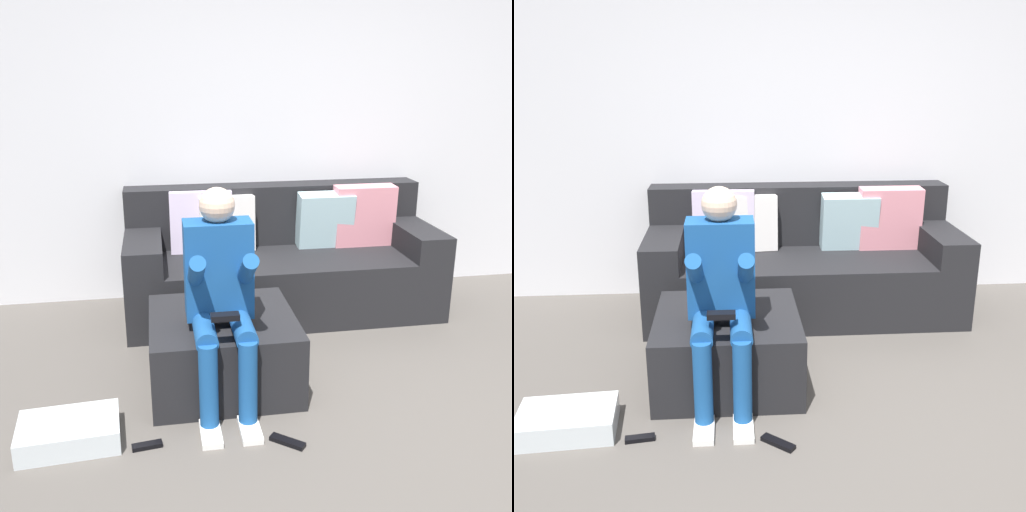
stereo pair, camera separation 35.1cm
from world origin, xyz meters
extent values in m
plane|color=#544F49|center=(0.00, 0.00, 0.00)|extent=(7.70, 7.70, 0.00)
cube|color=silver|center=(0.00, 2.45, 1.27)|extent=(5.92, 0.10, 2.54)
cube|color=black|center=(-0.12, 1.96, 0.22)|extent=(2.21, 0.89, 0.43)
cube|color=black|center=(-0.12, 2.28, 0.66)|extent=(2.21, 0.23, 0.44)
cube|color=black|center=(-1.10, 1.96, 0.52)|extent=(0.25, 0.89, 0.18)
cube|color=black|center=(0.85, 1.96, 0.52)|extent=(0.25, 0.89, 0.18)
cube|color=silver|center=(-0.69, 2.10, 0.66)|extent=(0.45, 0.15, 0.45)
cube|color=white|center=(-0.51, 2.10, 0.64)|extent=(0.41, 0.17, 0.41)
cube|color=pink|center=(0.52, 2.08, 0.66)|extent=(0.45, 0.17, 0.46)
cube|color=silver|center=(0.22, 2.08, 0.64)|extent=(0.41, 0.21, 0.42)
cube|color=black|center=(-0.67, 0.98, 0.20)|extent=(0.80, 0.77, 0.40)
cube|color=#194C8C|center=(-0.70, 0.89, 0.71)|extent=(0.35, 0.19, 0.51)
sphere|color=beige|center=(-0.70, 0.89, 1.05)|extent=(0.18, 0.18, 0.18)
cylinder|color=#194C8C|center=(-0.80, 0.71, 0.46)|extent=(0.11, 0.36, 0.11)
cylinder|color=#194C8C|center=(-0.80, 0.53, 0.24)|extent=(0.09, 0.09, 0.43)
cube|color=white|center=(-0.80, 0.47, 0.01)|extent=(0.10, 0.22, 0.03)
cylinder|color=#194C8C|center=(-0.82, 0.76, 0.74)|extent=(0.08, 0.35, 0.28)
cylinder|color=#194C8C|center=(-0.60, 0.71, 0.46)|extent=(0.11, 0.36, 0.11)
cylinder|color=#194C8C|center=(-0.60, 0.53, 0.24)|extent=(0.09, 0.09, 0.43)
cube|color=white|center=(-0.60, 0.47, 0.01)|extent=(0.10, 0.22, 0.03)
cylinder|color=#194C8C|center=(-0.57, 0.75, 0.73)|extent=(0.08, 0.36, 0.29)
cube|color=black|center=(-0.70, 0.62, 0.56)|extent=(0.14, 0.06, 0.03)
cube|color=silver|center=(-1.46, 0.53, 0.06)|extent=(0.49, 0.34, 0.12)
cube|color=black|center=(-0.44, 0.35, 0.01)|extent=(0.17, 0.15, 0.02)
cube|color=black|center=(-1.10, 0.43, 0.01)|extent=(0.15, 0.06, 0.02)
cube|color=black|center=(-1.53, 0.52, 0.01)|extent=(0.21, 0.09, 0.02)
camera|label=1|loc=(-1.00, -2.00, 1.71)|focal=41.39mm
camera|label=2|loc=(-0.65, -2.04, 1.71)|focal=41.39mm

